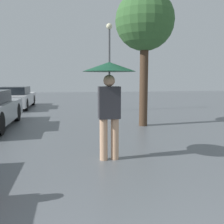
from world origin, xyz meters
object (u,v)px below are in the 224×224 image
(parked_car_farthest, at_px, (15,98))
(tree, at_px, (145,23))
(street_lamp, at_px, (109,55))
(pedestrian, at_px, (109,85))

(parked_car_farthest, bearing_deg, tree, -49.72)
(street_lamp, bearing_deg, pedestrian, -99.66)
(tree, xyz_separation_m, street_lamp, (-0.46, 4.20, -0.64))
(pedestrian, bearing_deg, parked_car_farthest, 110.49)
(pedestrian, xyz_separation_m, tree, (1.75, 3.38, 1.93))
(pedestrian, height_order, tree, tree)
(pedestrian, xyz_separation_m, parked_car_farthest, (-3.64, 9.74, -0.91))
(pedestrian, bearing_deg, tree, 62.64)
(street_lamp, bearing_deg, tree, -83.77)
(pedestrian, distance_m, street_lamp, 7.80)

